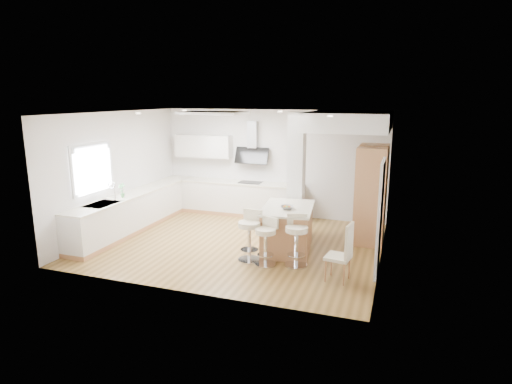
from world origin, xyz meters
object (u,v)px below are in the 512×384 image
at_px(bar_stool_c, 297,238).
at_px(dining_chair, 344,251).
at_px(bar_stool_a, 250,233).
at_px(bar_stool_b, 266,239).
at_px(peninsula, 288,228).

xyz_separation_m(bar_stool_c, dining_chair, (0.93, -0.44, 0.01)).
xyz_separation_m(bar_stool_a, bar_stool_b, (0.37, -0.11, -0.05)).
bearing_deg(bar_stool_a, peninsula, 62.89).
distance_m(peninsula, bar_stool_c, 0.87).
bearing_deg(bar_stool_a, bar_stool_b, -10.20).
bearing_deg(bar_stool_b, dining_chair, 9.34).
relative_size(bar_stool_c, dining_chair, 0.94).
xyz_separation_m(peninsula, bar_stool_b, (-0.17, -0.93, 0.05)).
relative_size(bar_stool_b, bar_stool_c, 0.93).
bearing_deg(dining_chair, bar_stool_c, 163.42).
xyz_separation_m(peninsula, bar_stool_a, (-0.53, -0.82, 0.10)).
relative_size(peninsula, bar_stool_a, 1.63).
bearing_deg(peninsula, bar_stool_c, -71.31).
bearing_deg(bar_stool_a, bar_stool_c, 8.77).
bearing_deg(peninsula, dining_chair, -50.20).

